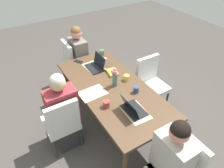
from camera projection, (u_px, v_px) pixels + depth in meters
name	position (u px, v px, depth m)	size (l,w,h in m)	color
ground_plane	(112.00, 122.00, 3.41)	(10.00, 10.00, 0.00)	#4C4742
dining_table	(112.00, 91.00, 3.00)	(1.99, 0.92, 0.74)	brown
chair_head_left_left_near	(74.00, 61.00, 3.96)	(0.44, 0.44, 0.90)	silver
person_head_left_left_near	(79.00, 60.00, 3.94)	(0.40, 0.36, 1.19)	#2D2D33
chair_head_right_left_mid	(178.00, 168.00, 2.23)	(0.44, 0.44, 0.90)	silver
person_head_right_left_mid	(170.00, 165.00, 2.22)	(0.40, 0.36, 1.19)	#2D2D33
chair_near_left_far	(62.00, 122.00, 2.75)	(0.44, 0.44, 0.90)	silver
person_near_left_far	(64.00, 115.00, 2.81)	(0.36, 0.40, 1.19)	#2D2D33
chair_far_right_near	(150.00, 81.00, 3.46)	(0.44, 0.44, 0.90)	silver
flower_vase	(115.00, 77.00, 2.89)	(0.09, 0.09, 0.30)	#4C6B60
placemat_head_left_left_near	(94.00, 67.00, 3.36)	(0.36, 0.26, 0.00)	beige
placemat_head_right_left_mid	(136.00, 113.00, 2.55)	(0.36, 0.26, 0.00)	beige
placemat_near_left_far	(93.00, 93.00, 2.84)	(0.36, 0.26, 0.00)	beige
laptop_head_left_left_near	(96.00, 66.00, 3.31)	(0.32, 0.22, 0.21)	black
laptop_head_right_left_mid	(133.00, 109.00, 2.54)	(0.32, 0.22, 0.20)	black
coffee_mug_near_left	(106.00, 104.00, 2.61)	(0.09, 0.09, 0.09)	#AD3D38
coffee_mug_near_right	(126.00, 78.00, 3.06)	(0.09, 0.09, 0.08)	#DBC64C
coffee_mug_centre_left	(136.00, 90.00, 2.83)	(0.08, 0.08, 0.09)	#33477A
coffee_mug_centre_right	(102.00, 52.00, 3.65)	(0.08, 0.08, 0.09)	#47704C
book_red_cover	(112.00, 72.00, 3.21)	(0.20, 0.14, 0.04)	gold
phone_black	(78.00, 61.00, 3.49)	(0.15, 0.07, 0.01)	black
phone_silver	(102.00, 58.00, 3.58)	(0.15, 0.07, 0.01)	silver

